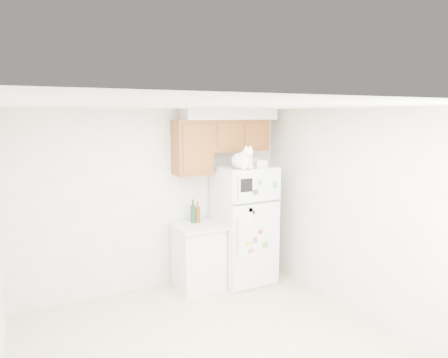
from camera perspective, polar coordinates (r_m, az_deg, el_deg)
room_shell at (r=3.96m, az=-0.74°, el=-1.71°), size 3.84×4.04×2.52m
refrigerator at (r=5.82m, az=2.84°, el=-6.48°), size 0.76×0.78×1.70m
base_counter at (r=5.70m, az=-3.70°, el=-10.92°), size 0.64×0.64×0.92m
cat at (r=5.33m, az=2.82°, el=2.77°), size 0.33×0.48×0.34m
storage_box_back at (r=5.84m, az=3.75°, el=2.57°), size 0.19×0.14×0.10m
storage_box_front at (r=5.66m, az=5.38°, el=2.29°), size 0.18×0.16×0.09m
bottle_green at (r=5.61m, az=-4.43°, el=-4.59°), size 0.08×0.08×0.33m
bottle_amber at (r=5.63m, az=-3.76°, el=-4.72°), size 0.07×0.07×0.30m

